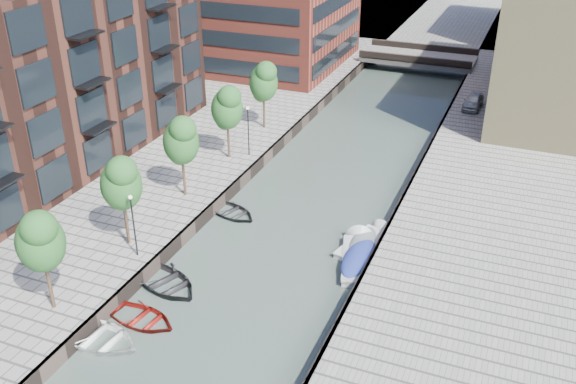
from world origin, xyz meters
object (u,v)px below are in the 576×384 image
Objects in this scene: tree_4 at (181,139)px; sloop_4 at (232,214)px; tree_6 at (263,80)px; sloop_3 at (98,342)px; sloop_1 at (166,286)px; sloop_2 at (142,322)px; tree_3 at (121,181)px; tree_5 at (227,106)px; motorboat_3 at (358,256)px; bridge at (419,57)px; tree_2 at (40,239)px; car at (473,101)px; motorboat_4 at (366,242)px.

sloop_4 is (3.59, 0.17, -5.31)m from tree_4.
tree_4 is 1.00× the size of tree_6.
sloop_3 is (3.10, -14.56, -5.31)m from tree_4.
tree_6 reaches higher than sloop_1.
sloop_1 is 1.21× the size of sloop_2.
sloop_4 is at bearing 63.42° from tree_3.
tree_3 is 8.64m from sloop_2.
tree_5 is 1.16× the size of sloop_3.
motorboat_3 is (9.75, 7.01, 0.23)m from sloop_1.
sloop_3 is (-1.22, -2.29, 0.00)m from sloop_2.
tree_3 is at bearing -100.25° from bridge.
sloop_4 is (3.59, 14.17, -5.31)m from tree_2.
tree_4 is at bearing -119.89° from car.
tree_4 is at bearing -102.00° from bridge.
tree_6 reaches higher than motorboat_4.
sloop_2 is at bearing -24.47° from sloop_3.
tree_5 is at bearing 19.67° from sloop_2.
tree_6 is 1.41× the size of sloop_2.
tree_4 is 1.16× the size of sloop_3.
tree_2 reaches higher than sloop_4.
tree_2 is at bearing -138.40° from motorboat_3.
tree_3 is at bearing 85.32° from sloop_1.
tree_4 is at bearing -90.00° from tree_5.
bridge reaches higher than motorboat_3.
tree_3 is at bearing 25.96° from sloop_3.
tree_5 is 22.42m from sloop_3.
sloop_4 is 0.82× the size of motorboat_4.
motorboat_3 is (10.45, 12.59, 0.23)m from sloop_3.
tree_3 is at bearing 46.36° from sloop_2.
tree_4 is 1.00× the size of motorboat_3.
car is at bearing 63.19° from tree_3.
sloop_1 reaches higher than sloop_2.
sloop_1 is (3.80, -22.97, -5.31)m from tree_6.
sloop_4 is 1.04× the size of car.
motorboat_4 is at bearing -71.33° from sloop_4.
tree_2 is at bearing -134.09° from motorboat_4.
sloop_2 is (4.32, -19.27, -5.31)m from tree_5.
sloop_1 is 9.15m from sloop_4.
sloop_2 is (4.32, 1.73, -5.31)m from tree_2.
sloop_1 is at bearing -3.50° from sloop_3.
motorboat_3 is (13.55, -15.97, -5.08)m from tree_6.
motorboat_3 is at bearing -93.57° from car.
tree_5 is 20.45m from sloop_2.
tree_3 is 1.43× the size of sloop_4.
tree_2 is at bearing -174.07° from sloop_4.
tree_4 is 6.41m from sloop_4.
sloop_1 is 3.34m from sloop_2.
tree_4 is 14.42m from motorboat_4.
tree_3 reaches higher than motorboat_4.
tree_2 is at bearing -90.00° from tree_3.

